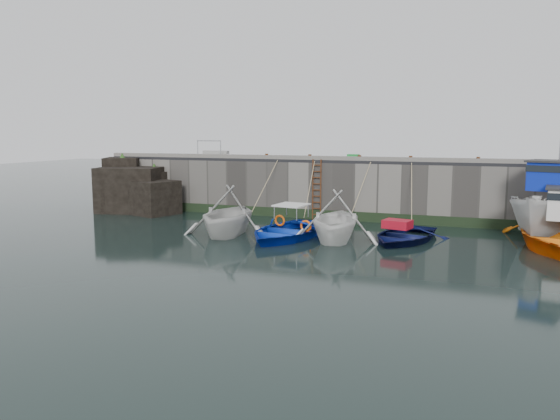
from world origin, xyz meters
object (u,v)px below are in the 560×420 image
at_px(boat_near_blacktrim, 335,240).
at_px(bollard_c, 360,158).
at_px(bollard_a, 267,156).
at_px(bollard_e, 478,160).
at_px(boat_near_navy, 404,240).
at_px(bollard_b, 310,157).
at_px(fish_crate, 353,157).
at_px(ladder, 317,190).
at_px(boat_near_white, 228,235).
at_px(boat_far_white, 549,214).
at_px(bollard_d, 411,159).
at_px(boat_near_blue, 286,237).

bearing_deg(boat_near_blacktrim, bollard_c, 84.60).
distance_m(bollard_a, bollard_e, 11.00).
bearing_deg(boat_near_navy, bollard_b, 154.47).
distance_m(fish_crate, bollard_a, 4.76).
relative_size(ladder, bollard_c, 11.43).
distance_m(boat_near_navy, bollard_a, 9.97).
bearing_deg(ladder, bollard_b, 146.14).
distance_m(boat_near_white, bollard_e, 12.54).
height_order(boat_near_navy, fish_crate, fish_crate).
distance_m(boat_near_white, boat_near_navy, 7.82).
xyz_separation_m(boat_near_white, boat_near_navy, (7.68, 1.46, 0.00)).
xyz_separation_m(boat_near_white, bollard_c, (4.67, 6.06, 3.30)).
xyz_separation_m(boat_far_white, bollard_d, (-6.24, 1.90, 2.24)).
bearing_deg(boat_near_white, ladder, 59.73).
height_order(boat_near_blacktrim, bollard_c, bollard_c).
bearing_deg(bollard_c, bollard_b, 180.00).
relative_size(boat_near_blacktrim, bollard_a, 16.89).
bearing_deg(boat_near_white, bollard_e, 23.15).
bearing_deg(bollard_e, boat_near_navy, -121.26).
bearing_deg(fish_crate, boat_near_white, -115.30).
relative_size(fish_crate, bollard_a, 2.21).
bearing_deg(fish_crate, boat_near_blue, -97.14).
relative_size(ladder, boat_far_white, 0.46).
xyz_separation_m(bollard_c, bollard_e, (5.80, 0.00, 0.00)).
xyz_separation_m(boat_near_blacktrim, boat_far_white, (8.60, 3.69, 1.06)).
xyz_separation_m(bollard_a, bollard_e, (11.00, 0.00, 0.00)).
bearing_deg(boat_near_blue, boat_near_blacktrim, 10.61).
relative_size(boat_near_navy, bollard_b, 16.45).
relative_size(boat_near_blacktrim, bollard_e, 16.89).
bearing_deg(boat_far_white, bollard_b, -170.89).
distance_m(boat_near_blacktrim, boat_near_navy, 2.94).
bearing_deg(boat_near_navy, bollard_d, 108.41).
bearing_deg(boat_far_white, boat_near_blue, -141.98).
height_order(boat_far_white, bollard_a, boat_far_white).
relative_size(boat_near_blue, bollard_b, 19.22).
bearing_deg(boat_far_white, bollard_a, -169.24).
distance_m(ladder, boat_near_blacktrim, 6.01).
bearing_deg(bollard_d, boat_far_white, -16.95).
height_order(ladder, bollard_b, bollard_b).
bearing_deg(boat_near_blacktrim, bollard_d, 59.27).
bearing_deg(bollard_c, boat_near_navy, -56.80).
height_order(bollard_a, bollard_c, same).
bearing_deg(fish_crate, bollard_e, -7.19).
xyz_separation_m(boat_near_navy, bollard_b, (-5.71, 4.60, 3.30)).
bearing_deg(boat_near_blacktrim, fish_crate, 89.21).
bearing_deg(bollard_d, bollard_a, 180.00).
height_order(boat_near_white, bollard_c, bollard_c).
bearing_deg(bollard_c, boat_near_white, -127.66).
distance_m(ladder, bollard_e, 8.19).
relative_size(boat_near_white, boat_near_navy, 1.05).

